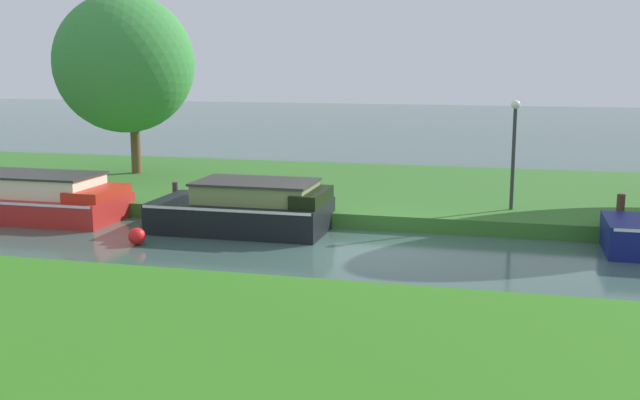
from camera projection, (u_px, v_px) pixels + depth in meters
The scene contains 9 objects.
ground_plane at pixel (365, 249), 18.07m from camera, with size 120.00×120.00×0.00m, color #38544C.
riverbank_far at pixel (406, 192), 24.71m from camera, with size 72.00×10.00×0.40m, color #336A26.
black_barge at pixel (247, 208), 19.92m from camera, with size 4.52×2.39×1.33m.
red_cruiser at pixel (34, 199), 21.45m from camera, with size 5.19×2.38×1.28m.
willow_tree_left at pixel (124, 63), 26.24m from camera, with size 4.87×4.56×6.28m.
lamp_post at pixel (514, 141), 20.43m from camera, with size 0.24×0.24×2.96m.
mooring_post_near at pixel (620, 209), 18.95m from camera, with size 0.20×0.20×0.73m, color #4E3022.
mooring_post_far at pixel (175, 192), 21.85m from camera, with size 0.16×0.16×0.57m, color #433030.
channel_buoy at pixel (137, 236), 18.42m from camera, with size 0.42×0.42×0.42m, color red.
Camera 1 is at (3.27, -17.29, 4.40)m, focal length 42.84 mm.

